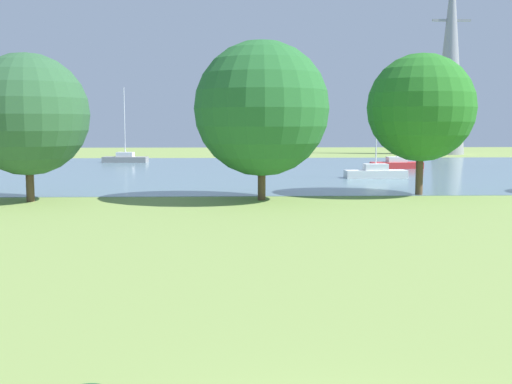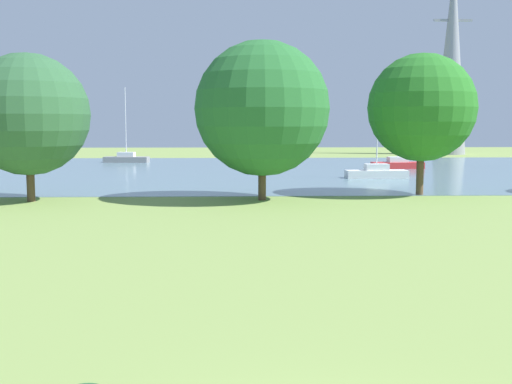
% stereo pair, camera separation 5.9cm
% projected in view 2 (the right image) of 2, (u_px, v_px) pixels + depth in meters
% --- Properties ---
extents(ground_plane, '(160.00, 160.00, 0.00)m').
position_uv_depth(ground_plane, '(262.00, 217.00, 29.44)').
color(ground_plane, '#7F994C').
extents(water_surface, '(140.00, 40.00, 0.02)m').
position_uv_depth(water_surface, '(249.00, 170.00, 57.25)').
color(water_surface, slate).
rests_on(water_surface, ground).
extents(sailboat_gray, '(4.92, 1.96, 8.06)m').
position_uv_depth(sailboat_gray, '(126.00, 158.00, 68.64)').
color(sailboat_gray, gray).
rests_on(sailboat_gray, water_surface).
extents(sailboat_red, '(4.89, 1.82, 5.18)m').
position_uv_depth(sailboat_red, '(397.00, 164.00, 59.53)').
color(sailboat_red, red).
rests_on(sailboat_red, water_surface).
extents(sailboat_white, '(4.85, 1.67, 7.56)m').
position_uv_depth(sailboat_white, '(376.00, 172.00, 49.60)').
color(sailboat_white, white).
rests_on(sailboat_white, water_surface).
extents(tree_mid_shore, '(6.68, 6.68, 8.13)m').
position_uv_depth(tree_mid_shore, '(28.00, 115.00, 34.55)').
color(tree_mid_shore, brown).
rests_on(tree_mid_shore, ground).
extents(tree_west_far, '(7.54, 7.54, 8.90)m').
position_uv_depth(tree_west_far, '(262.00, 109.00, 35.17)').
color(tree_west_far, brown).
rests_on(tree_west_far, ground).
extents(tree_west_near, '(6.44, 6.44, 8.46)m').
position_uv_depth(tree_west_near, '(422.00, 108.00, 37.68)').
color(tree_west_near, brown).
rests_on(tree_west_near, ground).
extents(electricity_pylon, '(6.40, 4.40, 26.11)m').
position_uv_depth(electricity_pylon, '(452.00, 57.00, 85.00)').
color(electricity_pylon, gray).
rests_on(electricity_pylon, ground).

